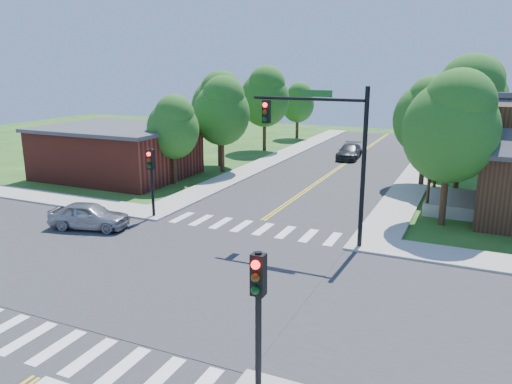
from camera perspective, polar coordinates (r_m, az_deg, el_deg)
The scene contains 24 objects.
ground at distance 20.30m, azimuth -7.86°, elevation -9.22°, with size 100.00×100.00×0.00m, color #244D18.
road_ns at distance 20.29m, azimuth -7.86°, elevation -9.17°, with size 10.00×90.00×0.04m, color #2D2D30.
road_ew at distance 20.29m, azimuth -7.86°, elevation -9.15°, with size 90.00×10.00×0.04m, color #2D2D30.
intersection_patch at distance 20.30m, azimuth -7.86°, elevation -9.22°, with size 10.20×10.20×0.06m, color #2D2D30.
sidewalk_nw at distance 41.54m, azimuth -14.86°, elevation 2.78°, with size 40.00×40.00×0.14m.
crosswalk_north at distance 25.38m, azimuth -0.42°, elevation -4.07°, with size 8.85×2.00×0.01m.
crosswalk_south at distance 15.99m, azimuth -20.22°, elevation -16.76°, with size 8.85×2.00×0.01m.
centerline at distance 20.28m, azimuth -7.86°, elevation -9.10°, with size 0.30×90.00×0.01m.
signal_mast_ne at distance 22.36m, azimuth 8.08°, elevation 5.93°, with size 5.30×0.42×7.20m.
signal_pole_se at distance 12.25m, azimuth 0.23°, elevation -11.87°, with size 0.34×0.42×3.80m.
signal_pole_nw at distance 26.95m, azimuth -11.89°, elevation 2.47°, with size 0.34×0.42×3.80m.
building_nw at distance 38.22m, azimuth -15.60°, elevation 4.53°, with size 10.40×8.40×3.73m.
tree_e_a at distance 26.61m, azimuth 21.54°, elevation 7.20°, with size 4.68×4.44×7.95m.
tree_e_b at distance 34.11m, azimuth 22.85°, elevation 9.36°, with size 5.16×4.90×8.77m.
tree_e_c at distance 41.38m, azimuth 23.56°, elevation 10.04°, with size 5.20×4.94×8.84m.
tree_e_d at distance 50.51m, azimuth 23.61°, elevation 9.55°, with size 4.36×4.14×7.41m.
tree_w_a at distance 34.58m, azimuth -9.42°, elevation 7.46°, with size 3.62×3.44×6.15m.
tree_w_b at distance 40.40m, azimuth -4.18°, elevation 9.97°, with size 4.49×4.26×7.63m.
tree_w_c at distance 47.75m, azimuth 1.05°, elevation 10.98°, with size 4.71×4.48×8.01m.
tree_w_d at distance 56.19m, azimuth 4.84°, elevation 10.26°, with size 3.67×3.49×6.24m.
tree_house at distance 35.17m, azimuth 19.06°, elevation 8.37°, with size 4.37×4.16×7.44m.
tree_bldg at distance 37.95m, azimuth -3.90°, elevation 9.40°, with size 4.32×4.10×7.34m.
car_silver at distance 26.45m, azimuth -18.54°, elevation -2.63°, with size 4.26×2.52×1.36m, color #9FA0A6.
car_dgrey at distance 44.55m, azimuth 10.62°, elevation 4.52°, with size 2.10×4.50×1.27m, color #2A2C2F.
Camera 1 is at (10.08, -15.66, 8.08)m, focal length 35.00 mm.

